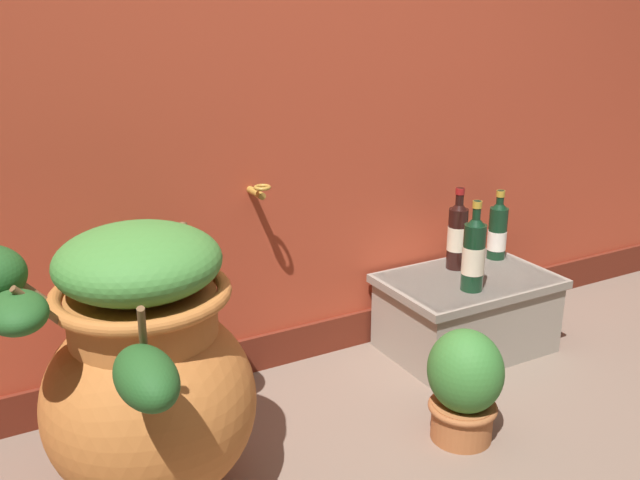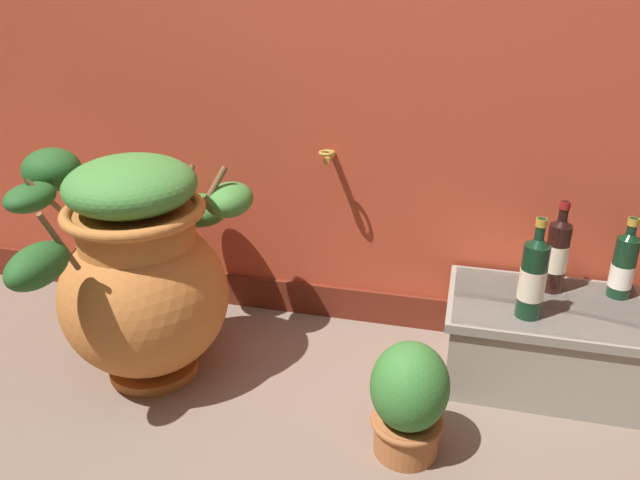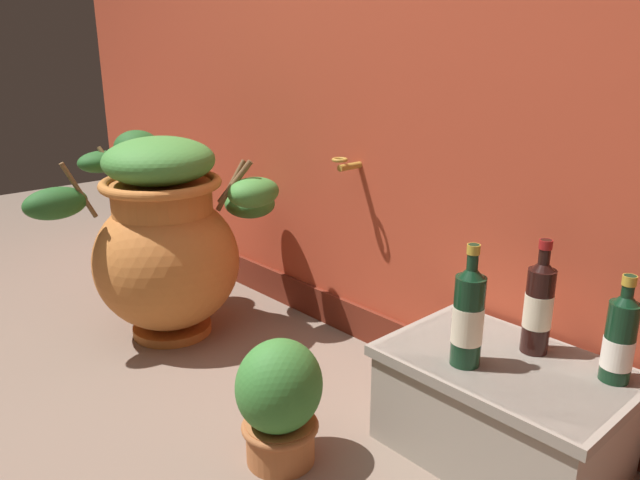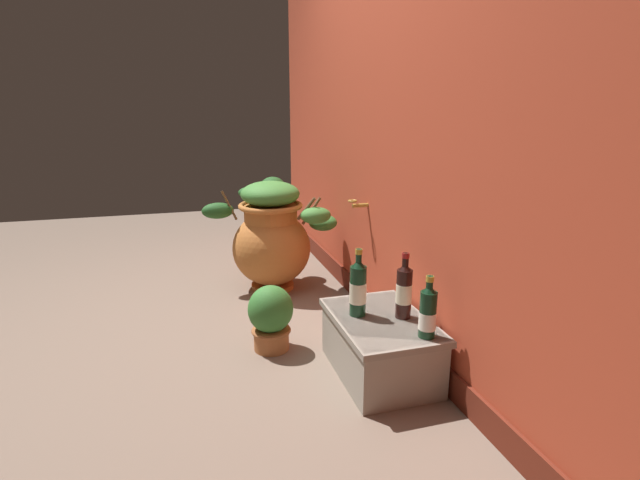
{
  "view_description": "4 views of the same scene",
  "coord_description": "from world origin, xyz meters",
  "px_view_note": "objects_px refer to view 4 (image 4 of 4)",
  "views": [
    {
      "loc": [
        -1.02,
        -1.03,
        1.29
      ],
      "look_at": [
        -0.01,
        0.8,
        0.57
      ],
      "focal_mm": 40.59,
      "sensor_mm": 36.0,
      "label": 1
    },
    {
      "loc": [
        0.37,
        -1.0,
        1.3
      ],
      "look_at": [
        -0.08,
        0.79,
        0.47
      ],
      "focal_mm": 34.84,
      "sensor_mm": 36.0,
      "label": 2
    },
    {
      "loc": [
        1.38,
        -0.46,
        1.09
      ],
      "look_at": [
        0.08,
        0.74,
        0.51
      ],
      "focal_mm": 34.45,
      "sensor_mm": 36.0,
      "label": 3
    },
    {
      "loc": [
        2.55,
        0.02,
        1.23
      ],
      "look_at": [
        0.13,
        0.72,
        0.54
      ],
      "focal_mm": 26.77,
      "sensor_mm": 36.0,
      "label": 4
    }
  ],
  "objects_px": {
    "wine_bottle_left": "(358,287)",
    "wine_bottle_right": "(428,311)",
    "terracotta_urn": "(272,235)",
    "potted_shrub": "(271,317)",
    "wine_bottle_middle": "(404,289)"
  },
  "relations": [
    {
      "from": "wine_bottle_left",
      "to": "potted_shrub",
      "type": "xyz_separation_m",
      "value": [
        -0.32,
        -0.36,
        -0.24
      ]
    },
    {
      "from": "terracotta_urn",
      "to": "potted_shrub",
      "type": "height_order",
      "value": "terracotta_urn"
    },
    {
      "from": "terracotta_urn",
      "to": "wine_bottle_right",
      "type": "relative_size",
      "value": 3.33
    },
    {
      "from": "wine_bottle_right",
      "to": "potted_shrub",
      "type": "height_order",
      "value": "wine_bottle_right"
    },
    {
      "from": "wine_bottle_middle",
      "to": "wine_bottle_left",
      "type": "bearing_deg",
      "value": -113.9
    },
    {
      "from": "wine_bottle_left",
      "to": "wine_bottle_right",
      "type": "bearing_deg",
      "value": 34.63
    },
    {
      "from": "potted_shrub",
      "to": "terracotta_urn",
      "type": "bearing_deg",
      "value": 168.36
    },
    {
      "from": "wine_bottle_left",
      "to": "wine_bottle_middle",
      "type": "bearing_deg",
      "value": 66.1
    },
    {
      "from": "terracotta_urn",
      "to": "wine_bottle_left",
      "type": "distance_m",
      "value": 1.23
    },
    {
      "from": "wine_bottle_left",
      "to": "wine_bottle_right",
      "type": "distance_m",
      "value": 0.36
    },
    {
      "from": "wine_bottle_middle",
      "to": "potted_shrub",
      "type": "bearing_deg",
      "value": -126.21
    },
    {
      "from": "wine_bottle_right",
      "to": "potted_shrub",
      "type": "xyz_separation_m",
      "value": [
        -0.62,
        -0.57,
        -0.22
      ]
    },
    {
      "from": "wine_bottle_left",
      "to": "wine_bottle_right",
      "type": "height_order",
      "value": "wine_bottle_left"
    },
    {
      "from": "wine_bottle_middle",
      "to": "potted_shrub",
      "type": "distance_m",
      "value": 0.73
    },
    {
      "from": "terracotta_urn",
      "to": "wine_bottle_right",
      "type": "bearing_deg",
      "value": 14.1
    }
  ]
}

